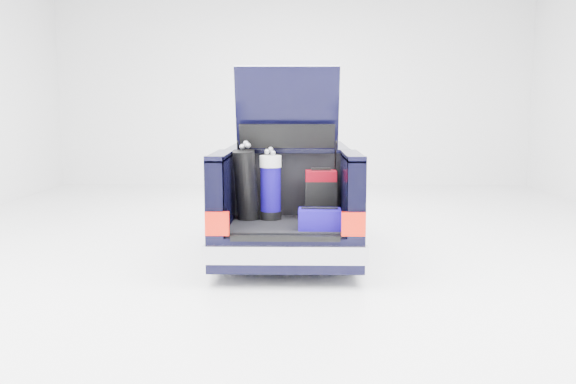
{
  "coord_description": "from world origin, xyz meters",
  "views": [
    {
      "loc": [
        0.15,
        -8.64,
        1.96
      ],
      "look_at": [
        0.0,
        -0.5,
        0.84
      ],
      "focal_mm": 38.0,
      "sensor_mm": 36.0,
      "label": 1
    }
  ],
  "objects_px": {
    "car": "(289,198)",
    "blue_duffel": "(320,219)",
    "red_suitcase": "(321,195)",
    "blue_golf_bag": "(271,187)",
    "black_golf_bag": "(246,185)"
  },
  "relations": [
    {
      "from": "car",
      "to": "black_golf_bag",
      "type": "height_order",
      "value": "car"
    },
    {
      "from": "car",
      "to": "blue_duffel",
      "type": "relative_size",
      "value": 9.59
    },
    {
      "from": "blue_golf_bag",
      "to": "blue_duffel",
      "type": "distance_m",
      "value": 0.89
    },
    {
      "from": "red_suitcase",
      "to": "blue_golf_bag",
      "type": "height_order",
      "value": "blue_golf_bag"
    },
    {
      "from": "car",
      "to": "black_golf_bag",
      "type": "xyz_separation_m",
      "value": [
        -0.5,
        -1.38,
        0.36
      ]
    },
    {
      "from": "black_golf_bag",
      "to": "blue_golf_bag",
      "type": "distance_m",
      "value": 0.31
    },
    {
      "from": "car",
      "to": "red_suitcase",
      "type": "height_order",
      "value": "car"
    },
    {
      "from": "red_suitcase",
      "to": "black_golf_bag",
      "type": "bearing_deg",
      "value": -172.58
    },
    {
      "from": "red_suitcase",
      "to": "blue_duffel",
      "type": "height_order",
      "value": "red_suitcase"
    },
    {
      "from": "black_golf_bag",
      "to": "blue_duffel",
      "type": "height_order",
      "value": "black_golf_bag"
    },
    {
      "from": "car",
      "to": "blue_duffel",
      "type": "bearing_deg",
      "value": -78.79
    },
    {
      "from": "blue_golf_bag",
      "to": "car",
      "type": "bearing_deg",
      "value": 67.77
    },
    {
      "from": "car",
      "to": "blue_golf_bag",
      "type": "distance_m",
      "value": 1.38
    },
    {
      "from": "red_suitcase",
      "to": "blue_duffel",
      "type": "distance_m",
      "value": 0.72
    },
    {
      "from": "black_golf_bag",
      "to": "blue_duffel",
      "type": "bearing_deg",
      "value": -10.56
    }
  ]
}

